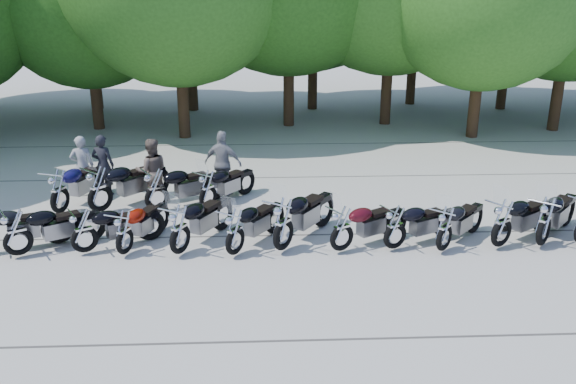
{
  "coord_description": "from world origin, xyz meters",
  "views": [
    {
      "loc": [
        -0.59,
        -11.9,
        5.81
      ],
      "look_at": [
        0.0,
        1.5,
        1.1
      ],
      "focal_mm": 38.0,
      "sensor_mm": 36.0,
      "label": 1
    }
  ],
  "objects_px": {
    "motorcycle_2": "(84,230)",
    "motorcycle_14": "(99,188)",
    "rider_0": "(82,166)",
    "rider_2": "(223,163)",
    "motorcycle_4": "(179,228)",
    "motorcycle_11": "(545,220)",
    "motorcycle_9": "(445,228)",
    "motorcycle_3": "(124,231)",
    "motorcycle_8": "(396,226)",
    "motorcycle_5": "(235,231)",
    "motorcycle_7": "(342,227)",
    "motorcycle_16": "(207,188)",
    "rider_1": "(152,171)",
    "motorcycle_15": "(156,188)",
    "rider_3": "(103,165)",
    "motorcycle_13": "(59,190)",
    "motorcycle_1": "(17,231)",
    "motorcycle_6": "(283,223)",
    "motorcycle_10": "(503,222)"
  },
  "relations": [
    {
      "from": "motorcycle_2",
      "to": "motorcycle_4",
      "type": "height_order",
      "value": "motorcycle_4"
    },
    {
      "from": "motorcycle_2",
      "to": "motorcycle_4",
      "type": "xyz_separation_m",
      "value": [
        2.12,
        -0.16,
        0.07
      ]
    },
    {
      "from": "motorcycle_5",
      "to": "motorcycle_13",
      "type": "height_order",
      "value": "motorcycle_13"
    },
    {
      "from": "motorcycle_5",
      "to": "motorcycle_15",
      "type": "relative_size",
      "value": 0.94
    },
    {
      "from": "motorcycle_10",
      "to": "motorcycle_6",
      "type": "bearing_deg",
      "value": 55.97
    },
    {
      "from": "motorcycle_8",
      "to": "motorcycle_4",
      "type": "bearing_deg",
      "value": 63.81
    },
    {
      "from": "motorcycle_6",
      "to": "motorcycle_13",
      "type": "height_order",
      "value": "motorcycle_6"
    },
    {
      "from": "motorcycle_8",
      "to": "motorcycle_15",
      "type": "relative_size",
      "value": 0.9
    },
    {
      "from": "motorcycle_5",
      "to": "motorcycle_10",
      "type": "height_order",
      "value": "motorcycle_10"
    },
    {
      "from": "motorcycle_8",
      "to": "motorcycle_9",
      "type": "relative_size",
      "value": 0.99
    },
    {
      "from": "motorcycle_8",
      "to": "rider_0",
      "type": "relative_size",
      "value": 1.23
    },
    {
      "from": "motorcycle_5",
      "to": "motorcycle_6",
      "type": "xyz_separation_m",
      "value": [
        1.06,
        0.18,
        0.09
      ]
    },
    {
      "from": "motorcycle_8",
      "to": "rider_3",
      "type": "bearing_deg",
      "value": 34.06
    },
    {
      "from": "motorcycle_2",
      "to": "motorcycle_5",
      "type": "xyz_separation_m",
      "value": [
        3.33,
        -0.25,
        0.03
      ]
    },
    {
      "from": "motorcycle_5",
      "to": "motorcycle_15",
      "type": "bearing_deg",
      "value": -18.23
    },
    {
      "from": "motorcycle_4",
      "to": "motorcycle_3",
      "type": "bearing_deg",
      "value": 27.71
    },
    {
      "from": "motorcycle_1",
      "to": "motorcycle_13",
      "type": "relative_size",
      "value": 0.91
    },
    {
      "from": "motorcycle_9",
      "to": "motorcycle_15",
      "type": "distance_m",
      "value": 7.34
    },
    {
      "from": "motorcycle_13",
      "to": "rider_1",
      "type": "bearing_deg",
      "value": -138.37
    },
    {
      "from": "motorcycle_4",
      "to": "motorcycle_11",
      "type": "bearing_deg",
      "value": -149.59
    },
    {
      "from": "motorcycle_8",
      "to": "motorcycle_13",
      "type": "relative_size",
      "value": 0.88
    },
    {
      "from": "motorcycle_6",
      "to": "rider_0",
      "type": "bearing_deg",
      "value": -1.57
    },
    {
      "from": "rider_0",
      "to": "motorcycle_14",
      "type": "bearing_deg",
      "value": 105.56
    },
    {
      "from": "motorcycle_3",
      "to": "rider_0",
      "type": "xyz_separation_m",
      "value": [
        -1.98,
        4.09,
        0.28
      ]
    },
    {
      "from": "motorcycle_14",
      "to": "rider_1",
      "type": "distance_m",
      "value": 1.49
    },
    {
      "from": "motorcycle_16",
      "to": "rider_2",
      "type": "relative_size",
      "value": 1.15
    },
    {
      "from": "rider_0",
      "to": "rider_2",
      "type": "distance_m",
      "value": 3.93
    },
    {
      "from": "motorcycle_6",
      "to": "motorcycle_16",
      "type": "distance_m",
      "value": 3.34
    },
    {
      "from": "motorcycle_7",
      "to": "motorcycle_11",
      "type": "height_order",
      "value": "motorcycle_11"
    },
    {
      "from": "motorcycle_5",
      "to": "rider_2",
      "type": "distance_m",
      "value": 4.14
    },
    {
      "from": "motorcycle_4",
      "to": "motorcycle_7",
      "type": "relative_size",
      "value": 1.08
    },
    {
      "from": "motorcycle_2",
      "to": "motorcycle_14",
      "type": "relative_size",
      "value": 0.83
    },
    {
      "from": "motorcycle_14",
      "to": "motorcycle_16",
      "type": "height_order",
      "value": "motorcycle_14"
    },
    {
      "from": "rider_0",
      "to": "motorcycle_1",
      "type": "bearing_deg",
      "value": 72.11
    },
    {
      "from": "motorcycle_9",
      "to": "motorcycle_11",
      "type": "bearing_deg",
      "value": -132.32
    },
    {
      "from": "motorcycle_7",
      "to": "motorcycle_16",
      "type": "height_order",
      "value": "motorcycle_7"
    },
    {
      "from": "rider_2",
      "to": "motorcycle_11",
      "type": "bearing_deg",
      "value": 170.1
    },
    {
      "from": "motorcycle_11",
      "to": "motorcycle_7",
      "type": "bearing_deg",
      "value": 43.68
    },
    {
      "from": "motorcycle_8",
      "to": "rider_0",
      "type": "distance_m",
      "value": 8.97
    },
    {
      "from": "motorcycle_3",
      "to": "rider_0",
      "type": "bearing_deg",
      "value": -41.75
    },
    {
      "from": "motorcycle_1",
      "to": "motorcycle_13",
      "type": "xyz_separation_m",
      "value": [
        0.12,
        2.56,
        0.06
      ]
    },
    {
      "from": "motorcycle_8",
      "to": "rider_3",
      "type": "xyz_separation_m",
      "value": [
        -7.41,
        4.13,
        0.27
      ]
    },
    {
      "from": "motorcycle_9",
      "to": "motorcycle_16",
      "type": "distance_m",
      "value": 6.21
    },
    {
      "from": "motorcycle_4",
      "to": "motorcycle_15",
      "type": "bearing_deg",
      "value": -41.1
    },
    {
      "from": "motorcycle_9",
      "to": "motorcycle_10",
      "type": "distance_m",
      "value": 1.35
    },
    {
      "from": "motorcycle_4",
      "to": "motorcycle_14",
      "type": "xyz_separation_m",
      "value": [
        -2.38,
        2.66,
        0.05
      ]
    },
    {
      "from": "motorcycle_3",
      "to": "motorcycle_4",
      "type": "relative_size",
      "value": 0.89
    },
    {
      "from": "rider_3",
      "to": "motorcycle_2",
      "type": "bearing_deg",
      "value": 109.18
    },
    {
      "from": "motorcycle_4",
      "to": "motorcycle_15",
      "type": "height_order",
      "value": "motorcycle_15"
    },
    {
      "from": "motorcycle_9",
      "to": "motorcycle_10",
      "type": "xyz_separation_m",
      "value": [
        1.34,
        0.15,
        0.05
      ]
    }
  ]
}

